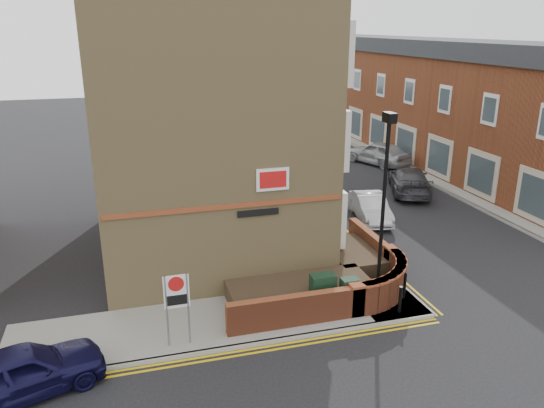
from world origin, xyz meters
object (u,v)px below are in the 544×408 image
(utility_cabinet_large, at_px, (323,292))
(navy_hatchback, at_px, (22,372))
(lamppost, at_px, (383,211))
(zone_sign, at_px, (177,297))
(silver_car_near, at_px, (371,207))

(utility_cabinet_large, relative_size, navy_hatchback, 0.30)
(lamppost, bearing_deg, navy_hatchback, -170.89)
(navy_hatchback, bearing_deg, zone_sign, -95.07)
(utility_cabinet_large, bearing_deg, zone_sign, -170.31)
(lamppost, height_order, navy_hatchback, lamppost)
(utility_cabinet_large, height_order, zone_sign, zone_sign)
(navy_hatchback, bearing_deg, utility_cabinet_large, -97.39)
(zone_sign, bearing_deg, lamppost, 6.07)
(lamppost, distance_m, silver_car_near, 8.69)
(lamppost, xyz_separation_m, utility_cabinet_large, (-1.90, 0.10, -2.62))
(zone_sign, height_order, navy_hatchback, zone_sign)
(zone_sign, relative_size, silver_car_near, 0.58)
(utility_cabinet_large, bearing_deg, navy_hatchback, -168.31)
(utility_cabinet_large, distance_m, silver_car_near, 9.12)
(navy_hatchback, bearing_deg, lamppost, -99.97)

